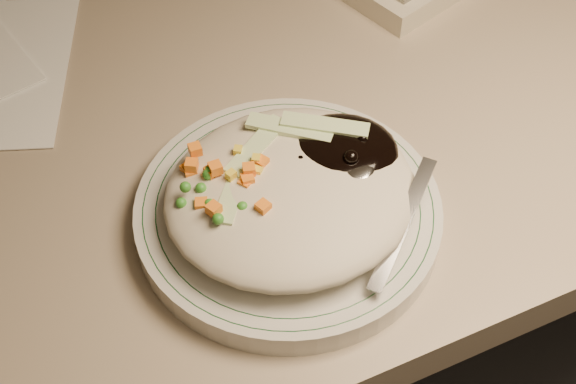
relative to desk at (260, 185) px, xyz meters
name	(u,v)px	position (x,y,z in m)	size (l,w,h in m)	color
desk	(260,185)	(0.00, 0.00, 0.00)	(1.40, 0.70, 0.74)	gray
plate	(288,213)	(-0.06, -0.20, 0.21)	(0.24, 0.24, 0.02)	beige
plate_rim	(288,205)	(-0.06, -0.20, 0.22)	(0.23, 0.23, 0.00)	#144723
meal	(294,186)	(-0.05, -0.21, 0.24)	(0.20, 0.19, 0.05)	beige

